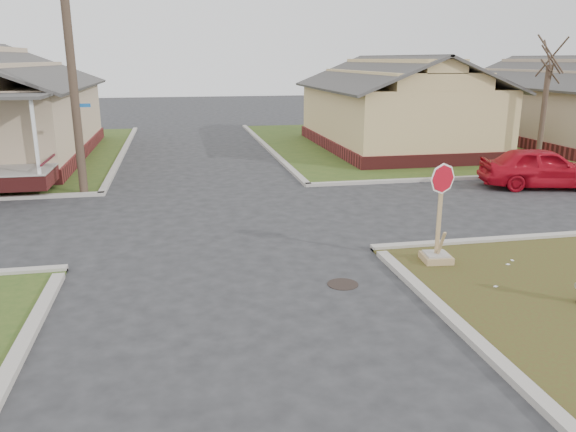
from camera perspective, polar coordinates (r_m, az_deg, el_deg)
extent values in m
plane|color=#262729|center=(11.75, -5.54, -6.82)|extent=(120.00, 120.00, 0.00)
cylinder|color=black|center=(11.69, 5.58, -6.91)|extent=(0.64, 0.64, 0.01)
cube|color=maroon|center=(29.74, 10.64, 7.35)|extent=(7.20, 11.20, 0.60)
cube|color=#EBCB8A|center=(29.56, 10.80, 10.41)|extent=(7.00, 11.00, 2.60)
cube|color=maroon|center=(34.71, 26.29, 7.17)|extent=(7.20, 11.20, 0.60)
cube|color=tan|center=(34.56, 26.61, 9.79)|extent=(7.00, 11.00, 2.60)
cylinder|color=#433027|center=(19.97, -21.22, 14.73)|extent=(0.28, 0.28, 9.00)
cylinder|color=#433027|center=(25.93, 24.47, 9.15)|extent=(0.22, 0.22, 4.20)
cube|color=#A48359|center=(13.20, 14.81, -4.13)|extent=(0.63, 0.63, 0.15)
cube|color=#AAA39C|center=(13.17, 14.84, -3.74)|extent=(0.50, 0.50, 0.04)
cube|color=#A48359|center=(12.88, 15.14, 0.42)|extent=(0.09, 0.05, 2.12)
cylinder|color=#B10B1D|center=(12.67, 15.47, 3.67)|extent=(0.57, 0.25, 0.61)
cylinder|color=white|center=(12.69, 15.44, 3.69)|extent=(0.64, 0.28, 0.69)
imported|color=red|center=(22.08, 24.43, 4.50)|extent=(4.56, 2.66, 1.46)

